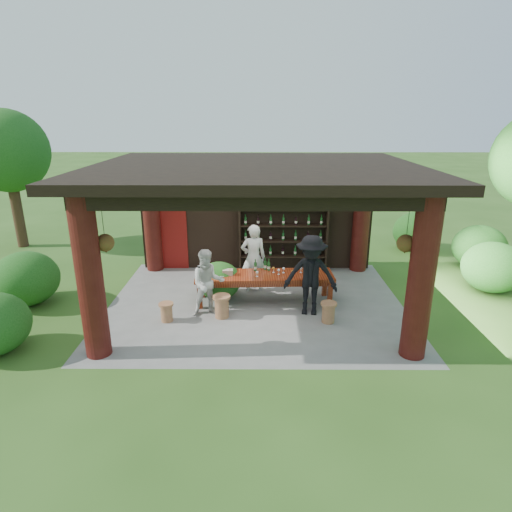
{
  "coord_description": "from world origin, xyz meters",
  "views": [
    {
      "loc": [
        0.06,
        -9.95,
        4.61
      ],
      "look_at": [
        0.0,
        0.4,
        1.15
      ],
      "focal_mm": 30.0,
      "sensor_mm": 36.0,
      "label": 1
    }
  ],
  "objects_px": {
    "host": "(253,258)",
    "guest_woman": "(208,283)",
    "wine_shelf": "(283,234)",
    "stool_near_left": "(222,306)",
    "tasting_table": "(264,278)",
    "stool_near_right": "(328,312)",
    "stool_far_left": "(167,312)",
    "napkin_basket": "(228,272)",
    "guest_man": "(311,275)"
  },
  "relations": [
    {
      "from": "host",
      "to": "napkin_basket",
      "type": "height_order",
      "value": "host"
    },
    {
      "from": "wine_shelf",
      "to": "guest_woman",
      "type": "xyz_separation_m",
      "value": [
        -1.93,
        -3.08,
        -0.36
      ]
    },
    {
      "from": "tasting_table",
      "to": "wine_shelf",
      "type": "bearing_deg",
      "value": 75.71
    },
    {
      "from": "host",
      "to": "napkin_basket",
      "type": "relative_size",
      "value": 7.09
    },
    {
      "from": "wine_shelf",
      "to": "stool_near_left",
      "type": "relative_size",
      "value": 4.85
    },
    {
      "from": "stool_far_left",
      "to": "stool_near_left",
      "type": "bearing_deg",
      "value": 9.51
    },
    {
      "from": "host",
      "to": "wine_shelf",
      "type": "bearing_deg",
      "value": -127.47
    },
    {
      "from": "tasting_table",
      "to": "guest_woman",
      "type": "relative_size",
      "value": 2.14
    },
    {
      "from": "host",
      "to": "guest_woman",
      "type": "relative_size",
      "value": 1.13
    },
    {
      "from": "stool_near_right",
      "to": "guest_man",
      "type": "relative_size",
      "value": 0.25
    },
    {
      "from": "stool_far_left",
      "to": "host",
      "type": "distance_m",
      "value": 2.84
    },
    {
      "from": "tasting_table",
      "to": "guest_man",
      "type": "distance_m",
      "value": 1.32
    },
    {
      "from": "tasting_table",
      "to": "guest_woman",
      "type": "xyz_separation_m",
      "value": [
        -1.35,
        -0.77,
        0.18
      ]
    },
    {
      "from": "stool_near_left",
      "to": "napkin_basket",
      "type": "relative_size",
      "value": 2.11
    },
    {
      "from": "host",
      "to": "guest_man",
      "type": "bearing_deg",
      "value": 125.8
    },
    {
      "from": "guest_man",
      "to": "host",
      "type": "bearing_deg",
      "value": 142.25
    },
    {
      "from": "stool_near_right",
      "to": "stool_far_left",
      "type": "height_order",
      "value": "stool_near_right"
    },
    {
      "from": "wine_shelf",
      "to": "guest_man",
      "type": "bearing_deg",
      "value": -80.59
    },
    {
      "from": "wine_shelf",
      "to": "stool_near_left",
      "type": "height_order",
      "value": "wine_shelf"
    },
    {
      "from": "wine_shelf",
      "to": "stool_near_right",
      "type": "xyz_separation_m",
      "value": [
        0.88,
        -3.45,
        -0.92
      ]
    },
    {
      "from": "wine_shelf",
      "to": "host",
      "type": "xyz_separation_m",
      "value": [
        -0.88,
        -1.52,
        -0.25
      ]
    },
    {
      "from": "stool_far_left",
      "to": "napkin_basket",
      "type": "xyz_separation_m",
      "value": [
        1.36,
        1.06,
        0.58
      ]
    },
    {
      "from": "guest_woman",
      "to": "guest_man",
      "type": "height_order",
      "value": "guest_man"
    },
    {
      "from": "host",
      "to": "guest_woman",
      "type": "xyz_separation_m",
      "value": [
        -1.05,
        -1.56,
        -0.1
      ]
    },
    {
      "from": "tasting_table",
      "to": "stool_near_right",
      "type": "bearing_deg",
      "value": -37.8
    },
    {
      "from": "stool_near_left",
      "to": "napkin_basket",
      "type": "height_order",
      "value": "napkin_basket"
    },
    {
      "from": "wine_shelf",
      "to": "napkin_basket",
      "type": "bearing_deg",
      "value": -122.73
    },
    {
      "from": "stool_near_right",
      "to": "wine_shelf",
      "type": "bearing_deg",
      "value": 104.3
    },
    {
      "from": "stool_near_right",
      "to": "guest_man",
      "type": "height_order",
      "value": "guest_man"
    },
    {
      "from": "guest_woman",
      "to": "stool_near_left",
      "type": "bearing_deg",
      "value": -35.03
    },
    {
      "from": "guest_woman",
      "to": "napkin_basket",
      "type": "xyz_separation_m",
      "value": [
        0.42,
        0.72,
        0.0
      ]
    },
    {
      "from": "wine_shelf",
      "to": "stool_near_right",
      "type": "bearing_deg",
      "value": -75.7
    },
    {
      "from": "tasting_table",
      "to": "host",
      "type": "distance_m",
      "value": 0.89
    },
    {
      "from": "guest_man",
      "to": "stool_near_left",
      "type": "bearing_deg",
      "value": -164.79
    },
    {
      "from": "tasting_table",
      "to": "host",
      "type": "height_order",
      "value": "host"
    },
    {
      "from": "tasting_table",
      "to": "stool_near_left",
      "type": "bearing_deg",
      "value": -138.69
    },
    {
      "from": "stool_near_right",
      "to": "guest_man",
      "type": "bearing_deg",
      "value": 129.51
    },
    {
      "from": "stool_near_right",
      "to": "stool_far_left",
      "type": "bearing_deg",
      "value": 179.58
    },
    {
      "from": "tasting_table",
      "to": "napkin_basket",
      "type": "bearing_deg",
      "value": -177.08
    },
    {
      "from": "tasting_table",
      "to": "napkin_basket",
      "type": "height_order",
      "value": "napkin_basket"
    },
    {
      "from": "stool_near_left",
      "to": "napkin_basket",
      "type": "xyz_separation_m",
      "value": [
        0.09,
        0.85,
        0.53
      ]
    },
    {
      "from": "stool_near_right",
      "to": "host",
      "type": "bearing_deg",
      "value": 132.32
    },
    {
      "from": "stool_near_right",
      "to": "guest_woman",
      "type": "bearing_deg",
      "value": 172.51
    },
    {
      "from": "guest_man",
      "to": "wine_shelf",
      "type": "bearing_deg",
      "value": 108.5
    },
    {
      "from": "guest_woman",
      "to": "napkin_basket",
      "type": "distance_m",
      "value": 0.83
    },
    {
      "from": "stool_near_right",
      "to": "guest_woman",
      "type": "relative_size",
      "value": 0.3
    },
    {
      "from": "tasting_table",
      "to": "guest_man",
      "type": "xyz_separation_m",
      "value": [
        1.08,
        -0.67,
        0.34
      ]
    },
    {
      "from": "tasting_table",
      "to": "guest_man",
      "type": "bearing_deg",
      "value": -31.81
    },
    {
      "from": "wine_shelf",
      "to": "stool_far_left",
      "type": "xyz_separation_m",
      "value": [
        -2.88,
        -3.42,
        -0.94
      ]
    },
    {
      "from": "guest_woman",
      "to": "guest_man",
      "type": "bearing_deg",
      "value": -11.1
    }
  ]
}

